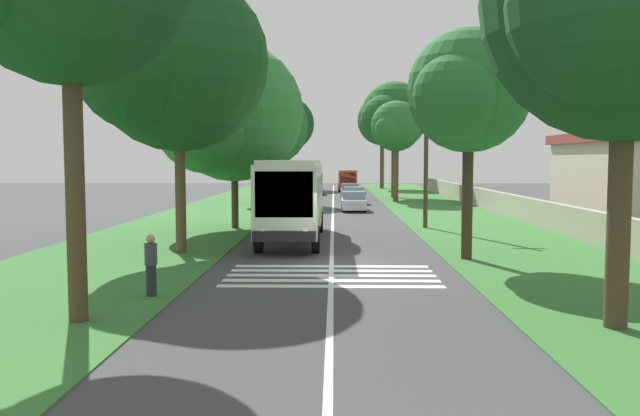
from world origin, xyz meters
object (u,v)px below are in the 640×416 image
roadside_tree_right_4 (392,118)px  trailing_car_0 (354,202)px  trailing_minibus_0 (347,178)px  roadside_tree_left_2 (267,128)px  pedestrian (151,264)px  trailing_car_3 (315,188)px  roadside_tree_left_1 (286,125)px  roadside_tree_right_0 (466,94)px  trailing_car_2 (350,192)px  roadside_tree_right_1 (395,128)px  roadside_tree_left_0 (228,116)px  coach_bus (293,195)px  roadside_tree_left_4 (174,66)px  roadside_tree_right_3 (616,8)px  utility_pole (426,147)px  roadside_tree_right_2 (381,122)px  trailing_car_1 (354,196)px

roadside_tree_right_4 → trailing_car_0: bearing=165.5°
trailing_minibus_0 → roadside_tree_left_2: size_ratio=0.61×
pedestrian → trailing_car_0: bearing=-12.1°
roadside_tree_left_2 → pedestrian: (-38.22, -0.79, -5.51)m
trailing_car_3 → roadside_tree_left_1: 16.87m
trailing_car_3 → roadside_tree_right_4: roadside_tree_right_4 is taller
trailing_car_0 → roadside_tree_right_0: size_ratio=0.50×
trailing_car_2 → roadside_tree_left_1: size_ratio=0.36×
roadside_tree_right_1 → trailing_minibus_0: bearing=11.2°
trailing_car_0 → roadside_tree_left_0: (-12.57, 7.11, 5.43)m
trailing_car_3 → roadside_tree_left_2: size_ratio=0.43×
roadside_tree_right_0 → pedestrian: (-6.80, 9.82, -5.25)m
trailing_minibus_0 → pedestrian: bearing=173.7°
trailing_minibus_0 → roadside_tree_left_1: roadside_tree_left_1 is taller
roadside_tree_left_1 → roadside_tree_right_4: size_ratio=1.05×
coach_bus → roadside_tree_left_4: 7.99m
roadside_tree_left_2 → roadside_tree_right_1: roadside_tree_left_2 is taller
roadside_tree_left_1 → roadside_tree_right_3: size_ratio=1.15×
roadside_tree_left_0 → roadside_tree_right_1: bearing=-26.1°
roadside_tree_left_2 → utility_pole: 23.02m
coach_bus → trailing_minibus_0: bearing=-4.2°
trailing_car_0 → roadside_tree_left_1: bearing=12.0°
coach_bus → trailing_car_0: coach_bus is taller
roadside_tree_right_2 → trailing_car_0: bearing=172.8°
trailing_car_3 → roadside_tree_left_4: (-43.34, 4.21, 6.75)m
trailing_car_1 → roadside_tree_right_1: (2.26, -3.66, 5.86)m
roadside_tree_left_1 → trailing_car_1: bearing=-164.4°
trailing_car_2 → roadside_tree_right_1: (-5.11, -3.81, 5.86)m
roadside_tree_right_1 → roadside_tree_right_3: roadside_tree_right_3 is taller
roadside_tree_left_2 → roadside_tree_right_1: size_ratio=1.12×
trailing_car_1 → roadside_tree_left_1: roadside_tree_left_1 is taller
roadside_tree_left_1 → roadside_tree_right_2: size_ratio=0.99×
trailing_car_3 → roadside_tree_left_0: roadside_tree_left_0 is taller
trailing_car_3 → roadside_tree_right_1: (-11.76, -7.44, 5.86)m
trailing_car_3 → roadside_tree_left_2: bearing=164.7°
roadside_tree_left_2 → roadside_tree_right_3: bearing=-163.9°
trailing_car_0 → roadside_tree_right_1: 12.16m
roadside_tree_left_0 → roadside_tree_right_0: roadside_tree_left_0 is taller
roadside_tree_right_3 → utility_pole: (20.90, 1.11, -2.58)m
roadside_tree_right_0 → utility_pole: size_ratio=1.00×
roadside_tree_left_2 → roadside_tree_right_0: 33.17m
trailing_car_3 → coach_bus: bearing=-179.7°
coach_bus → utility_pole: (5.56, -6.88, 2.30)m
roadside_tree_right_4 → pedestrian: roadside_tree_right_4 is taller
roadside_tree_left_2 → roadside_tree_right_1: 11.25m
trailing_car_1 → trailing_car_0: bearing=178.1°
trailing_car_2 → roadside_tree_right_1: 8.66m
trailing_car_0 → pedestrian: (-30.02, 6.42, 0.24)m
roadside_tree_right_0 → roadside_tree_right_2: size_ratio=0.72×
roadside_tree_left_1 → pedestrian: (-66.20, -1.29, -7.26)m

